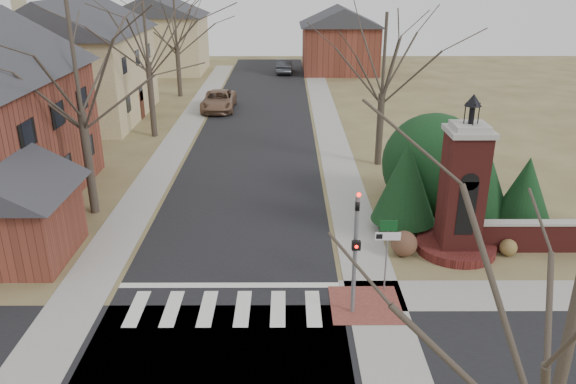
{
  "coord_description": "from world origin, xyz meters",
  "views": [
    {
      "loc": [
        2.09,
        -15.43,
        10.76
      ],
      "look_at": [
        2.16,
        6.0,
        2.2
      ],
      "focal_mm": 35.0,
      "sensor_mm": 36.0,
      "label": 1
    }
  ],
  "objects_px": {
    "sign_post": "(387,241)",
    "pickup_truck": "(219,101)",
    "brick_gate_monument": "(461,202)",
    "distant_car": "(284,66)",
    "traffic_signal_pole": "(356,244)"
  },
  "relations": [
    {
      "from": "distant_car",
      "to": "brick_gate_monument",
      "type": "bearing_deg",
      "value": 101.24
    },
    {
      "from": "sign_post",
      "to": "brick_gate_monument",
      "type": "distance_m",
      "value": 4.55
    },
    {
      "from": "sign_post",
      "to": "pickup_truck",
      "type": "relative_size",
      "value": 0.5
    },
    {
      "from": "brick_gate_monument",
      "to": "distant_car",
      "type": "bearing_deg",
      "value": 99.61
    },
    {
      "from": "sign_post",
      "to": "pickup_truck",
      "type": "distance_m",
      "value": 29.09
    },
    {
      "from": "pickup_truck",
      "to": "distant_car",
      "type": "xyz_separation_m",
      "value": [
        5.29,
        17.37,
        -0.0
      ]
    },
    {
      "from": "traffic_signal_pole",
      "to": "sign_post",
      "type": "distance_m",
      "value": 2.02
    },
    {
      "from": "pickup_truck",
      "to": "distant_car",
      "type": "relative_size",
      "value": 1.19
    },
    {
      "from": "pickup_truck",
      "to": "distant_car",
      "type": "distance_m",
      "value": 18.16
    },
    {
      "from": "brick_gate_monument",
      "to": "distant_car",
      "type": "height_order",
      "value": "brick_gate_monument"
    },
    {
      "from": "traffic_signal_pole",
      "to": "pickup_truck",
      "type": "bearing_deg",
      "value": 104.85
    },
    {
      "from": "sign_post",
      "to": "pickup_truck",
      "type": "height_order",
      "value": "sign_post"
    },
    {
      "from": "pickup_truck",
      "to": "brick_gate_monument",
      "type": "bearing_deg",
      "value": -63.48
    },
    {
      "from": "brick_gate_monument",
      "to": "traffic_signal_pole",
      "type": "bearing_deg",
      "value": -136.76
    },
    {
      "from": "sign_post",
      "to": "distant_car",
      "type": "bearing_deg",
      "value": 94.7
    }
  ]
}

